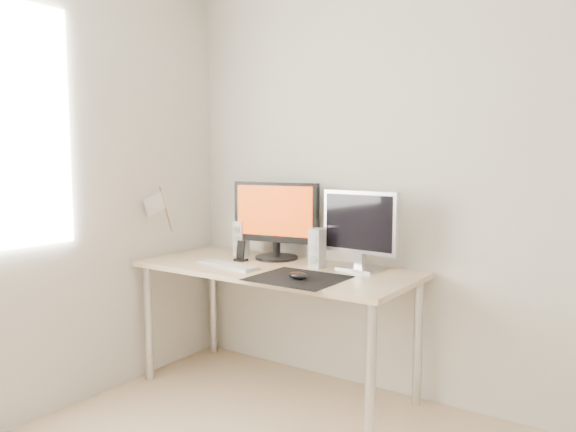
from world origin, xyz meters
The scene contains 11 objects.
wall_back centered at (0.00, 1.75, 1.25)m, with size 3.50×3.50×0.00m, color beige.
mousepad centered at (-0.65, 1.19, 0.73)m, with size 0.45×0.40×0.00m, color black.
mouse centered at (-0.63, 1.16, 0.75)m, with size 0.10×0.06×0.04m, color black.
desk centered at (-0.93, 1.38, 0.65)m, with size 1.60×0.70×0.73m.
main_monitor centered at (-1.06, 1.57, 0.98)m, with size 0.55×0.30×0.47m.
second_monitor centered at (-0.49, 1.56, 0.97)m, with size 0.45×0.17×0.43m.
speaker_left centered at (-1.31, 1.54, 0.84)m, with size 0.07×0.09×0.22m.
speaker_right centered at (-0.72, 1.49, 0.84)m, with size 0.07×0.09×0.22m.
keyboard centered at (-1.15, 1.22, 0.74)m, with size 0.43×0.17×0.02m.
phone_dock centered at (-1.20, 1.40, 0.77)m, with size 0.07×0.06×0.12m.
pennant centered at (-1.72, 1.24, 1.05)m, with size 0.01×0.23×0.29m.
Camera 1 is at (0.89, -1.16, 1.35)m, focal length 35.00 mm.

